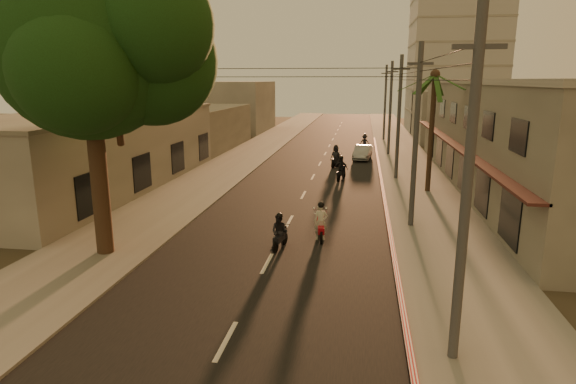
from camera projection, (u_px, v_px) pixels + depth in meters
name	position (u px, v px, depth m)	size (l,w,h in m)	color
ground	(256.00, 284.00, 17.54)	(160.00, 160.00, 0.00)	#383023
road	(313.00, 177.00, 36.78)	(10.00, 140.00, 0.02)	black
sidewalk_right	(414.00, 179.00, 35.65)	(5.00, 140.00, 0.12)	slate
sidewalk_left	(218.00, 173.00, 37.88)	(5.00, 140.00, 0.12)	slate
curb_stripe	(383.00, 193.00, 31.18)	(0.20, 60.00, 0.20)	red
shophouse_row	(519.00, 135.00, 31.94)	(8.80, 34.20, 7.30)	gray
left_building	(99.00, 150.00, 32.50)	(8.20, 24.20, 5.20)	#AAA499
distant_tower	(457.00, 29.00, 65.84)	(12.10, 12.10, 28.00)	#B7B5B2
broadleaf_tree	(99.00, 48.00, 18.65)	(9.60, 8.70, 12.10)	black
palm_tree	(435.00, 82.00, 30.11)	(5.00, 5.00, 8.20)	black
utility_poles	(400.00, 90.00, 34.36)	(1.20, 48.26, 9.00)	#38383A
filler_right	(450.00, 116.00, 58.06)	(8.00, 14.00, 6.00)	#AAA499
filler_left_near	(197.00, 128.00, 51.84)	(8.00, 14.00, 4.40)	#AAA499
filler_left_far	(239.00, 107.00, 68.86)	(8.00, 14.00, 7.00)	#AAA499
scooter_red	(321.00, 223.00, 22.21)	(0.80, 1.86, 1.84)	black
scooter_mid_a	(280.00, 232.00, 20.99)	(0.99, 1.68, 1.66)	black
scooter_mid_b	(341.00, 169.00, 35.34)	(1.24, 1.84, 1.85)	black
scooter_far_a	(336.00, 157.00, 40.70)	(1.22, 1.90, 1.93)	black
scooter_far_b	(365.00, 143.00, 50.47)	(1.10, 1.80, 1.77)	black
parked_car	(362.00, 153.00, 44.68)	(1.87, 4.15, 1.32)	#999CA1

